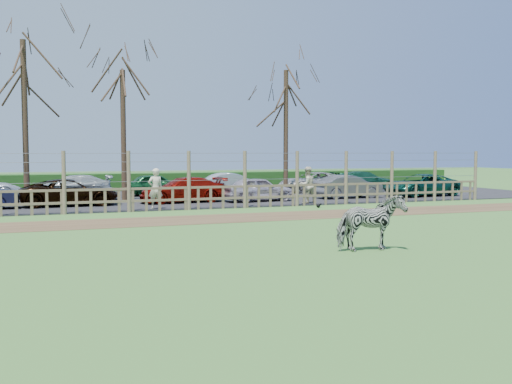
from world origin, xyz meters
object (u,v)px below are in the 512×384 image
object	(u,v)px
crow	(319,206)
zebra	(371,223)
car_2	(70,192)
car_13	(364,181)
car_12	(313,182)
car_3	(183,190)
car_10	(156,185)
visitor_a	(155,189)
car_11	(232,183)
tree_right	(286,102)
car_5	(348,187)
tree_mid	(123,103)
visitor_b	(307,185)
car_9	(72,186)
car_4	(258,189)
car_6	(421,185)
tree_left	(24,82)

from	to	relation	value
crow	zebra	bearing A→B (deg)	-109.77
car_2	car_13	bearing A→B (deg)	-77.11
crow	car_12	bearing A→B (deg)	65.63
car_3	car_12	xyz separation A→B (m)	(9.02, 4.33, 0.00)
car_2	car_10	bearing A→B (deg)	-45.43
zebra	visitor_a	world-z (taller)	visitor_a
crow	car_11	world-z (taller)	car_11
car_12	car_13	size ratio (longest dim) A/B	1.04
car_3	car_11	size ratio (longest dim) A/B	1.14
tree_right	crow	bearing A→B (deg)	-101.41
car_5	car_13	bearing A→B (deg)	-40.60
tree_mid	car_12	bearing A→B (deg)	10.42
car_13	car_12	bearing A→B (deg)	95.24
tree_mid	car_10	xyz separation A→B (m)	(2.11, 2.73, -4.23)
visitor_b	car_3	distance (m)	5.96
zebra	visitor_b	world-z (taller)	visitor_b
car_2	tree_right	bearing A→B (deg)	-78.32
car_5	tree_mid	bearing A→B (deg)	74.77
car_12	car_13	xyz separation A→B (m)	(3.67, 0.17, 0.00)
tree_mid	crow	size ratio (longest dim) A/B	28.35
car_11	car_12	world-z (taller)	same
car_9	car_10	xyz separation A→B (m)	(4.53, 0.28, 0.00)
zebra	car_9	size ratio (longest dim) A/B	0.40
car_11	car_9	bearing A→B (deg)	88.12
car_4	car_12	size ratio (longest dim) A/B	0.82
car_4	car_5	bearing A→B (deg)	-92.40
car_12	car_6	bearing A→B (deg)	37.27
visitor_a	visitor_b	distance (m)	7.20
car_13	tree_right	bearing A→B (deg)	108.75
tree_mid	visitor_a	world-z (taller)	tree_mid
crow	car_9	xyz separation A→B (m)	(-10.01, 8.95, 0.54)
tree_right	car_4	size ratio (longest dim) A/B	2.09
crow	car_3	bearing A→B (deg)	140.02
tree_left	car_10	size ratio (longest dim) A/B	2.24
crow	tree_left	bearing A→B (deg)	155.53
zebra	car_13	xyz separation A→B (m)	(11.30, 19.16, -0.06)
visitor_b	car_6	size ratio (longest dim) A/B	0.40
tree_mid	zebra	bearing A→B (deg)	-77.13
car_13	car_10	bearing A→B (deg)	90.64
visitor_b	car_4	size ratio (longest dim) A/B	0.49
tree_mid	visitor_b	distance (m)	10.00
tree_mid	car_12	size ratio (longest dim) A/B	1.58
zebra	visitor_a	distance (m)	12.33
visitor_b	car_13	world-z (taller)	visitor_b
car_3	car_5	xyz separation A→B (m)	(8.79, -0.41, 0.00)
car_11	tree_mid	bearing A→B (deg)	109.01
crow	car_11	bearing A→B (deg)	96.74
tree_right	car_6	distance (m)	8.75
tree_mid	car_3	size ratio (longest dim) A/B	1.65
car_9	car_4	bearing A→B (deg)	57.81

